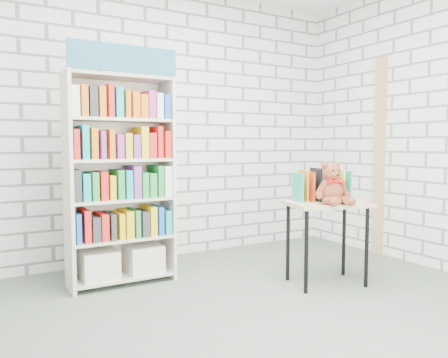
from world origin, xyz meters
TOP-DOWN VIEW (x-y plane):
  - ground at (0.00, 0.00)m, footprint 4.50×4.50m
  - room_shell at (0.00, 0.00)m, footprint 4.52×4.02m
  - bookshelf at (-0.48, 1.36)m, footprint 0.88×0.34m
  - display_table at (1.03, 0.46)m, footprint 0.74×0.60m
  - table_books at (1.05, 0.56)m, footprint 0.49×0.30m
  - teddy_bear at (0.99, 0.37)m, footprint 0.31×0.30m
  - door_trim at (2.23, 0.95)m, footprint 0.05×0.12m

SIDE VIEW (x-z plane):
  - ground at x=0.00m, z-range 0.00..0.00m
  - display_table at x=1.03m, z-range 0.25..0.95m
  - table_books at x=1.05m, z-range 0.70..0.97m
  - teddy_bear at x=0.99m, z-range 0.67..1.01m
  - bookshelf at x=-0.48m, z-range -0.09..1.89m
  - door_trim at x=2.23m, z-range 0.00..2.10m
  - room_shell at x=0.00m, z-range 0.38..3.19m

